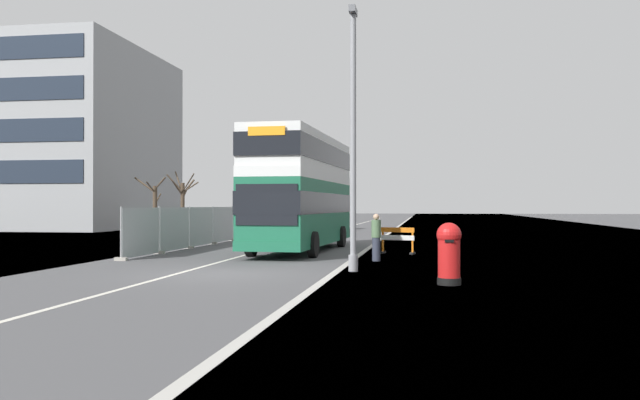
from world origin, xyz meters
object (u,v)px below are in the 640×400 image
(roadworks_barrier, at_px, (398,238))
(pedestrian_at_kerb, at_px, (376,237))
(car_oncoming_near, at_px, (308,219))
(red_pillar_postbox, at_px, (449,251))
(car_receding_mid, at_px, (330,217))
(double_decker_bus, at_px, (302,190))
(lamppost_foreground, at_px, (353,147))

(roadworks_barrier, xyz_separation_m, pedestrian_at_kerb, (-0.59, -3.73, 0.20))
(car_oncoming_near, bearing_deg, pedestrian_at_kerb, -74.00)
(red_pillar_postbox, distance_m, roadworks_barrier, 10.56)
(roadworks_barrier, relative_size, car_receding_mid, 0.35)
(car_oncoming_near, bearing_deg, roadworks_barrier, -69.70)
(roadworks_barrier, xyz_separation_m, car_receding_mid, (-6.73, 26.35, 0.34))
(double_decker_bus, distance_m, pedestrian_at_kerb, 6.14)
(car_oncoming_near, height_order, car_receding_mid, car_receding_mid)
(red_pillar_postbox, height_order, roadworks_barrier, red_pillar_postbox)
(car_oncoming_near, bearing_deg, red_pillar_postbox, -73.25)
(lamppost_foreground, height_order, pedestrian_at_kerb, lamppost_foreground)
(double_decker_bus, relative_size, roadworks_barrier, 7.59)
(car_oncoming_near, distance_m, car_receding_mid, 6.35)
(car_oncoming_near, xyz_separation_m, car_receding_mid, (0.68, 6.32, 0.01))
(double_decker_bus, relative_size, car_oncoming_near, 2.62)
(lamppost_foreground, bearing_deg, car_oncoming_near, 103.11)
(red_pillar_postbox, xyz_separation_m, car_oncoming_near, (-9.16, 30.44, 0.13))
(lamppost_foreground, bearing_deg, car_receding_mid, 99.60)
(double_decker_bus, bearing_deg, lamppost_foreground, -69.19)
(double_decker_bus, xyz_separation_m, roadworks_barrier, (4.19, -0.91, -2.00))
(double_decker_bus, height_order, red_pillar_postbox, double_decker_bus)
(roadworks_barrier, height_order, car_receding_mid, car_receding_mid)
(red_pillar_postbox, relative_size, roadworks_barrier, 1.05)
(car_oncoming_near, bearing_deg, lamppost_foreground, -76.89)
(red_pillar_postbox, xyz_separation_m, roadworks_barrier, (-1.75, 10.41, -0.20))
(roadworks_barrier, relative_size, car_oncoming_near, 0.35)
(double_decker_bus, height_order, roadworks_barrier, double_decker_bus)
(double_decker_bus, relative_size, lamppost_foreground, 1.41)
(lamppost_foreground, relative_size, car_oncoming_near, 1.86)
(lamppost_foreground, height_order, roadworks_barrier, lamppost_foreground)
(lamppost_foreground, xyz_separation_m, car_oncoming_near, (-6.41, 27.52, -2.78))
(pedestrian_at_kerb, bearing_deg, double_decker_bus, 127.77)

